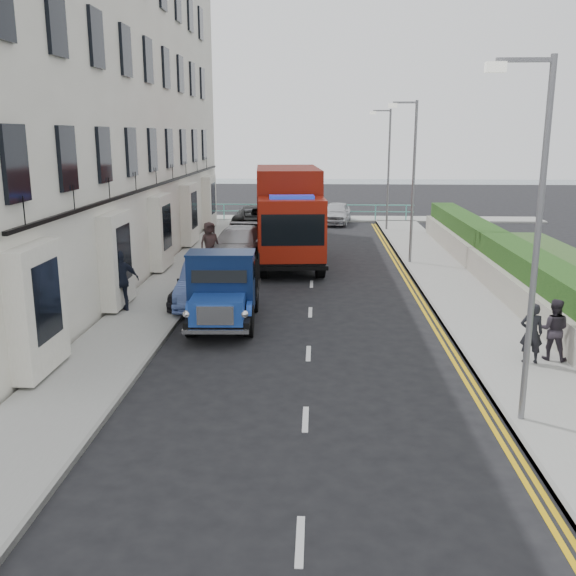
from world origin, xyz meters
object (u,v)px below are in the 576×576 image
object	(u,v)px
lamp_near	(532,225)
red_lorry	(288,213)
pedestrian_east_near	(531,333)
lamp_mid	(411,173)
parked_car_front	(205,284)
bedford_lorry	(222,294)
lamp_far	(387,163)

from	to	relation	value
lamp_near	red_lorry	size ratio (longest dim) A/B	0.86
red_lorry	pedestrian_east_near	size ratio (longest dim) A/B	5.34
pedestrian_east_near	red_lorry	bearing A→B (deg)	-57.80
lamp_mid	parked_car_front	distance (m)	10.97
bedford_lorry	parked_car_front	size ratio (longest dim) A/B	1.22
lamp_far	pedestrian_east_near	world-z (taller)	lamp_far
lamp_far	bedford_lorry	world-z (taller)	lamp_far
lamp_near	lamp_mid	xyz separation A→B (m)	(0.00, 16.00, 0.00)
bedford_lorry	red_lorry	distance (m)	10.28
lamp_mid	parked_car_front	world-z (taller)	lamp_mid
parked_car_front	red_lorry	bearing A→B (deg)	77.76
lamp_near	pedestrian_east_near	world-z (taller)	lamp_near
lamp_mid	bedford_lorry	world-z (taller)	lamp_mid
red_lorry	lamp_near	bearing A→B (deg)	-77.03
lamp_far	bedford_lorry	size ratio (longest dim) A/B	1.42
bedford_lorry	red_lorry	xyz separation A→B (m)	(1.49, 10.11, 1.16)
red_lorry	parked_car_front	bearing A→B (deg)	-114.02
bedford_lorry	parked_car_front	bearing A→B (deg)	107.46
red_lorry	pedestrian_east_near	world-z (taller)	red_lorry
lamp_mid	lamp_far	bearing A→B (deg)	90.00
lamp_near	bedford_lorry	size ratio (longest dim) A/B	1.42
lamp_far	pedestrian_east_near	bearing A→B (deg)	-86.72
lamp_far	red_lorry	size ratio (longest dim) A/B	0.86
bedford_lorry	pedestrian_east_near	distance (m)	8.56
lamp_near	red_lorry	world-z (taller)	lamp_near
bedford_lorry	pedestrian_east_near	size ratio (longest dim) A/B	3.24
lamp_mid	lamp_far	xyz separation A→B (m)	(0.00, 10.00, 0.00)
red_lorry	pedestrian_east_near	distance (m)	14.63
parked_car_front	bedford_lorry	bearing A→B (deg)	-63.31
bedford_lorry	red_lorry	size ratio (longest dim) A/B	0.61
lamp_far	pedestrian_east_near	distance (m)	22.98
lamp_near	lamp_mid	world-z (taller)	same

